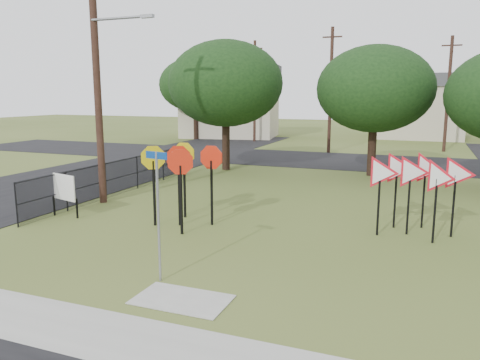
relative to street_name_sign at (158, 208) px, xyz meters
name	(u,v)px	position (x,y,z in m)	size (l,w,h in m)	color
ground	(227,263)	(0.97, 1.66, -1.73)	(140.00, 140.00, 0.00)	#455720
sidewalk	(133,341)	(0.97, -2.54, -1.72)	(30.00, 1.60, 0.02)	#97968F
street_left	(96,174)	(-11.03, 11.66, -1.72)	(8.00, 50.00, 0.02)	black
street_far	(347,161)	(0.97, 21.66, -1.72)	(60.00, 8.00, 0.02)	black
curb_pad	(182,300)	(0.97, -0.74, -1.72)	(2.00, 1.20, 0.02)	#97968F
street_name_sign	(158,208)	(0.00, 0.00, 0.00)	(0.61, 0.15, 3.02)	gray
stop_sign_cluster	(182,167)	(-1.76, 4.37, 0.23)	(2.48, 2.06, 2.67)	black
yield_sign_cluster	(417,176)	(5.38, 6.11, 0.11)	(3.19, 2.19, 2.50)	black
info_board	(64,189)	(-6.13, 3.79, -0.72)	(1.18, 0.36, 1.52)	black
utility_pole_main	(98,69)	(-6.27, 6.15, 3.48)	(3.55, 0.33, 10.00)	#3B241B
far_pole_a	(331,90)	(-1.03, 25.66, 2.87)	(1.40, 0.24, 9.00)	#3B241B
far_pole_b	(448,93)	(6.97, 29.66, 2.62)	(1.40, 0.24, 8.50)	#3B241B
far_pole_c	(255,91)	(-9.03, 31.66, 2.87)	(1.40, 0.24, 9.00)	#3B241B
fence_run	(122,176)	(-6.63, 7.91, -0.95)	(0.05, 11.55, 1.50)	black
house_left	(231,101)	(-13.03, 35.66, 1.92)	(10.58, 8.88, 7.20)	beige
house_mid	(420,106)	(4.97, 41.66, 1.42)	(8.40, 8.40, 6.20)	beige
tree_near_left	(226,84)	(-5.03, 15.66, 3.13)	(6.40, 6.40, 7.27)	black
tree_near_mid	(375,89)	(2.97, 16.66, 2.81)	(6.00, 6.00, 6.80)	black
tree_far_left	(195,85)	(-15.03, 31.66, 3.44)	(6.80, 6.80, 7.73)	black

